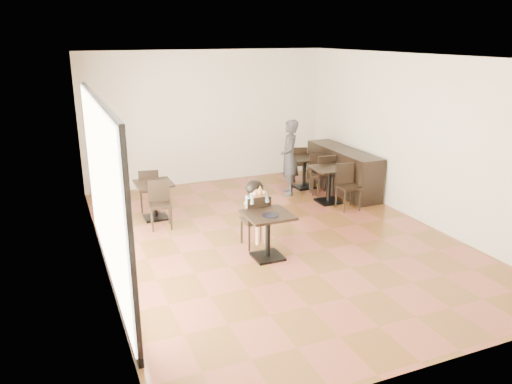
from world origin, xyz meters
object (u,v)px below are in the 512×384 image
cafe_table_mid (329,185)px  chair_left_b (160,205)px  chair_mid_b (349,187)px  child_table (268,236)px  chair_back_a (297,164)px  child_chair (255,220)px  chair_back_b (319,175)px  chair_left_a (149,189)px  adult_patron (289,158)px  cafe_table_back (304,172)px  chair_mid_a (322,174)px  child (255,214)px  cafe_table_left (155,201)px

cafe_table_mid → chair_left_b: 3.73m
chair_mid_b → child_table: bearing=-145.7°
chair_back_a → chair_mid_b: bearing=109.5°
child_chair → chair_back_b: (2.51, 2.19, -0.02)m
chair_back_a → chair_left_a: bearing=29.3°
child_chair → adult_patron: 3.09m
child_chair → cafe_table_mid: size_ratio=1.18×
cafe_table_back → chair_left_a: 3.76m
chair_mid_a → chair_back_b: (-0.03, 0.09, -0.03)m
child_chair → child: 0.12m
chair_back_b → child_table: bearing=-113.8°
child_chair → cafe_table_back: child_chair is taller
adult_patron → chair_left_a: bearing=-73.6°
child → cafe_table_mid: 2.86m
child → cafe_table_left: child is taller
chair_mid_b → chair_back_b: (-0.03, 1.19, -0.03)m
chair_mid_b → cafe_table_mid: bearing=107.3°
chair_left_b → child_table: bearing=-48.8°
child → cafe_table_back: (2.42, 2.74, -0.21)m
adult_patron → child_chair: bearing=-18.7°
child_chair → cafe_table_back: bearing=-131.5°
chair_mid_a → chair_back_b: 0.10m
child_table → cafe_table_back: child_table is taller
child_table → chair_left_b: chair_left_b is taller
cafe_table_back → chair_mid_a: 0.66m
chair_mid_a → chair_back_a: (-0.03, 1.19, -0.03)m
child_chair → chair_mid_a: 3.29m
child_chair → chair_left_b: (-1.33, 1.47, -0.02)m
cafe_table_left → chair_back_a: 4.05m
adult_patron → cafe_table_left: (-3.19, -0.42, -0.49)m
chair_mid_a → chair_back_a: chair_mid_a is taller
chair_mid_a → chair_back_b: size_ratio=1.06×
cafe_table_back → chair_left_a: bearing=-177.4°
adult_patron → chair_left_b: size_ratio=1.90×
chair_mid_a → chair_back_a: 1.19m
cafe_table_left → chair_left_b: (0.00, -0.55, 0.08)m
child_table → cafe_table_back: size_ratio=1.04×
adult_patron → chair_back_a: bearing=161.3°
child_table → child_chair: child_chair is taller
child → chair_back_a: (2.51, 3.29, -0.14)m
chair_mid_b → chair_back_b: bearing=94.4°
adult_patron → chair_left_b: adult_patron is taller
chair_mid_a → chair_mid_b: same height
chair_back_b → chair_mid_b: bearing=-69.9°
chair_left_a → chair_back_b: 3.86m
child_table → chair_mid_a: size_ratio=0.81×
cafe_table_back → cafe_table_mid: bearing=-91.0°
child → chair_left_a: child is taller
chair_mid_a → chair_left_b: bearing=12.2°
child_chair → chair_back_b: child_chair is taller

